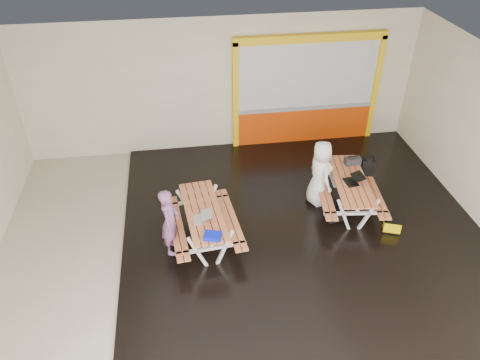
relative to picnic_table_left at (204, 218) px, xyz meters
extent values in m
cube|color=beige|center=(0.83, -0.26, -0.61)|extent=(10.00, 8.00, 0.01)
cube|color=white|center=(0.83, -0.26, 2.90)|extent=(10.00, 8.00, 0.01)
cube|color=beige|center=(0.83, 3.74, 1.14)|extent=(10.00, 0.01, 3.50)
cube|color=black|center=(2.08, -0.26, -0.58)|extent=(7.50, 7.98, 0.05)
cube|color=#D03D07|center=(3.03, 3.67, -0.11)|extent=(3.60, 0.12, 1.00)
cube|color=gray|center=(3.03, 3.67, 0.42)|extent=(3.60, 0.14, 0.10)
cube|color=silver|center=(3.03, 3.68, 1.33)|extent=(3.60, 0.08, 1.72)
cube|color=yellow|center=(1.16, 3.66, 0.84)|extent=(0.14, 0.16, 2.90)
cube|color=yellow|center=(4.90, 3.66, 0.84)|extent=(0.14, 0.16, 2.90)
cube|color=yellow|center=(3.03, 3.66, 2.29)|extent=(3.88, 0.16, 0.20)
cube|color=#DB7846|center=(-0.28, -0.03, 0.17)|extent=(0.32, 1.99, 0.04)
cube|color=#DB7846|center=(-0.14, -0.01, 0.17)|extent=(0.32, 1.99, 0.04)
cube|color=#DB7846|center=(0.00, 0.00, 0.17)|extent=(0.32, 1.99, 0.04)
cube|color=#DB7846|center=(0.14, 0.01, 0.17)|extent=(0.32, 1.99, 0.04)
cube|color=#DB7846|center=(0.28, 0.03, 0.17)|extent=(0.32, 1.99, 0.04)
cube|color=white|center=(-0.18, -0.78, -0.19)|extent=(0.37, 0.10, 0.80)
cube|color=white|center=(0.33, -0.73, -0.19)|extent=(0.37, 0.10, 0.80)
cube|color=white|center=(0.07, -0.75, -0.14)|extent=(1.36, 0.19, 0.06)
cube|color=white|center=(0.07, -0.75, 0.12)|extent=(0.67, 0.13, 0.06)
cube|color=white|center=(-0.33, 0.73, -0.19)|extent=(0.37, 0.10, 0.80)
cube|color=white|center=(0.18, 0.78, -0.19)|extent=(0.37, 0.10, 0.80)
cube|color=white|center=(-0.07, 0.75, -0.14)|extent=(1.36, 0.19, 0.06)
cube|color=white|center=(-0.07, 0.75, 0.12)|extent=(0.67, 0.13, 0.06)
cube|color=white|center=(0.00, 0.00, -0.03)|extent=(0.22, 1.63, 0.06)
cube|color=#DB7846|center=(-0.61, -0.06, -0.13)|extent=(0.31, 1.99, 0.04)
cube|color=#DB7846|center=(-0.48, -0.05, -0.13)|extent=(0.31, 1.99, 0.04)
cube|color=#DB7846|center=(0.48, 0.05, -0.13)|extent=(0.31, 1.99, 0.04)
cube|color=#DB7846|center=(0.61, 0.06, -0.13)|extent=(0.31, 1.99, 0.04)
cube|color=#DB7846|center=(2.97, 0.63, 0.16)|extent=(0.36, 1.98, 0.04)
cube|color=#DB7846|center=(3.11, 0.62, 0.16)|extent=(0.36, 1.98, 0.04)
cube|color=#DB7846|center=(3.25, 0.60, 0.16)|extent=(0.36, 1.98, 0.04)
cube|color=#DB7846|center=(3.39, 0.58, 0.16)|extent=(0.36, 1.98, 0.04)
cube|color=#DB7846|center=(3.53, 0.56, 0.16)|extent=(0.36, 1.98, 0.04)
cube|color=white|center=(2.90, -0.12, -0.19)|extent=(0.37, 0.10, 0.79)
cube|color=white|center=(3.41, -0.18, -0.19)|extent=(0.37, 0.10, 0.79)
cube|color=white|center=(3.16, -0.15, -0.14)|extent=(1.36, 0.22, 0.06)
cube|color=white|center=(3.16, -0.15, 0.11)|extent=(0.67, 0.14, 0.06)
cube|color=white|center=(3.08, 1.38, -0.19)|extent=(0.37, 0.10, 0.79)
cube|color=white|center=(3.59, 1.32, -0.19)|extent=(0.37, 0.10, 0.79)
cube|color=white|center=(3.34, 1.35, -0.14)|extent=(1.36, 0.22, 0.06)
cube|color=white|center=(3.34, 1.35, 0.11)|extent=(0.67, 0.14, 0.06)
cube|color=white|center=(3.25, 0.60, -0.03)|extent=(0.26, 1.62, 0.06)
cube|color=#DB7846|center=(2.64, 0.67, -0.13)|extent=(0.36, 1.98, 0.04)
cube|color=#DB7846|center=(2.77, 0.66, -0.13)|extent=(0.36, 1.98, 0.04)
cube|color=#DB7846|center=(3.72, 0.54, -0.13)|extent=(0.36, 1.98, 0.04)
cube|color=#DB7846|center=(3.85, 0.52, -0.13)|extent=(0.36, 1.98, 0.04)
imported|color=#7E4E7E|center=(-0.66, -0.30, 0.22)|extent=(0.46, 0.59, 1.43)
imported|color=white|center=(2.64, 0.87, 0.22)|extent=(0.61, 0.83, 1.55)
cube|color=silver|center=(-0.10, -0.28, 0.19)|extent=(0.23, 0.32, 0.02)
cube|color=silver|center=(0.04, -0.27, 0.30)|extent=(0.21, 0.32, 0.06)
cube|color=silver|center=(0.03, -0.27, 0.30)|extent=(0.18, 0.28, 0.05)
cube|color=black|center=(3.21, 0.49, 0.19)|extent=(0.28, 0.37, 0.02)
cube|color=black|center=(3.37, 0.51, 0.32)|extent=(0.26, 0.37, 0.07)
cube|color=silver|center=(3.36, 0.51, 0.32)|extent=(0.22, 0.32, 0.06)
cube|color=#0A17CF|center=(0.11, -0.83, 0.23)|extent=(0.36, 0.30, 0.09)
cube|color=black|center=(3.49, 1.19, 0.26)|extent=(0.37, 0.21, 0.16)
cylinder|color=black|center=(3.49, 1.19, 0.38)|extent=(0.27, 0.04, 0.02)
cube|color=black|center=(3.87, 1.15, 0.08)|extent=(0.32, 0.24, 0.41)
cylinder|color=black|center=(3.87, 1.15, 0.31)|extent=(0.22, 0.22, 0.10)
cube|color=black|center=(2.87, 0.24, -0.49)|extent=(0.43, 0.35, 0.15)
cube|color=black|center=(3.91, -0.35, -0.54)|extent=(0.42, 0.35, 0.04)
cube|color=#E3BB00|center=(3.91, -0.35, -0.41)|extent=(0.40, 0.33, 0.27)
cube|color=black|center=(3.91, -0.35, -0.26)|extent=(0.42, 0.35, 0.03)
camera|label=1|loc=(-0.33, -7.20, 5.95)|focal=34.82mm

